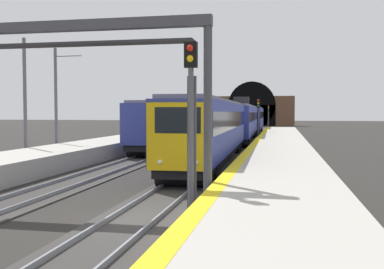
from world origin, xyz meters
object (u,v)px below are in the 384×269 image
Objects in this scene: catenary_mast_near at (56,101)px; train_adjacent_platform at (194,121)px; train_main_approaching at (241,121)px; catenary_mast_far at (25,99)px; railway_signal_far at (268,114)px; railway_signal_near at (191,118)px; overhead_signal_gantry at (76,64)px; railway_signal_mid at (258,115)px.

train_adjacent_platform is at bearing -20.31° from catenary_mast_near.
catenary_mast_near reaches higher than train_main_approaching.
catenary_mast_far is (-22.18, 6.71, 1.78)m from train_adjacent_platform.
catenary_mast_near is at bearing 160.52° from train_adjacent_platform.
train_main_approaching is at bearing -27.19° from catenary_mast_far.
railway_signal_far is (43.84, -1.73, 0.51)m from train_main_approaching.
train_adjacent_platform is 8.10× the size of railway_signal_far.
railway_signal_near reaches higher than train_adjacent_platform.
railway_signal_far is 0.59× the size of catenary_mast_near.
catenary_mast_near is at bearing -12.19° from railway_signal_far.
railway_signal_near is at bearing -142.03° from catenary_mast_near.
train_main_approaching is at bearing -31.92° from catenary_mast_near.
train_adjacent_platform is at bearing -8.73° from railway_signal_far.
train_adjacent_platform is at bearing -16.84° from catenary_mast_far.
railway_signal_far is 68.30m from catenary_mast_far.
overhead_signal_gantry is (-78.89, 4.30, 2.12)m from railway_signal_far.
catenary_mast_far is at bearing -27.84° from railway_signal_mid.
railway_signal_mid reaches higher than train_adjacent_platform.
railway_signal_near is 22.10m from catenary_mast_near.
overhead_signal_gantry is at bearing -149.91° from catenary_mast_near.
railway_signal_near is at bearing 0.00° from railway_signal_far.
catenary_mast_far is at bearing -134.50° from railway_signal_near.
railway_signal_far is (44.75, -6.87, 0.49)m from train_adjacent_platform.
catenary_mast_far is (-66.93, 13.59, 1.28)m from railway_signal_far.
railway_signal_near is at bearing 0.00° from railway_signal_mid.
railway_signal_far is 0.58× the size of catenary_mast_far.
railway_signal_mid is 25.60m from catenary_mast_near.
railway_signal_near is 19.07m from catenary_mast_far.
railway_signal_near is at bearing -134.50° from catenary_mast_far.
catenary_mast_far is at bearing 37.81° from overhead_signal_gantry.
overhead_signal_gantry is at bearing -5.27° from train_main_approaching.
overhead_signal_gantry is (-37.69, 4.30, 2.03)m from railway_signal_mid.
catenary_mast_far reaches higher than overhead_signal_gantry.
catenary_mast_far is (-25.72, 13.59, 1.20)m from railway_signal_mid.
train_adjacent_platform is 7.05× the size of railway_signal_near.
catenary_mast_near is at bearing -32.08° from railway_signal_mid.
catenary_mast_far reaches higher than train_adjacent_platform.
catenary_mast_near is at bearing -32.99° from train_main_approaching.
railway_signal_far reaches higher than train_adjacent_platform.
train_main_approaching is 1.68× the size of train_adjacent_platform.
railway_signal_mid is at bearing -32.08° from catenary_mast_near.
train_adjacent_platform is at bearing -81.09° from train_main_approaching.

